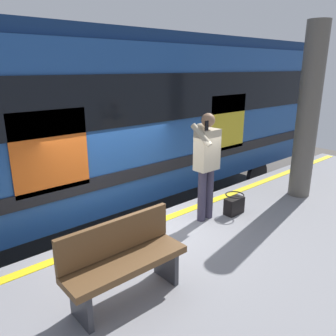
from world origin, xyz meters
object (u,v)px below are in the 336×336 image
(train_carriage, at_px, (118,114))
(handbag, at_px, (234,205))
(station_column, at_px, (308,113))
(bench, at_px, (123,258))
(passenger, at_px, (207,158))

(train_carriage, relative_size, handbag, 33.00)
(station_column, relative_size, bench, 2.35)
(passenger, relative_size, bench, 1.28)
(train_carriage, bearing_deg, passenger, 87.85)
(passenger, height_order, handbag, passenger)
(train_carriage, xyz_separation_m, passenger, (0.10, 2.77, -0.44))
(train_carriage, relative_size, bench, 8.60)
(train_carriage, distance_m, handbag, 3.29)
(train_carriage, relative_size, station_column, 3.66)
(handbag, bearing_deg, station_column, 170.73)
(train_carriage, xyz_separation_m, station_column, (-2.18, 3.26, 0.15))
(train_carriage, xyz_separation_m, bench, (2.28, 3.55, -1.02))
(passenger, bearing_deg, station_column, 167.84)
(train_carriage, distance_m, passenger, 2.80)
(passenger, relative_size, station_column, 0.55)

